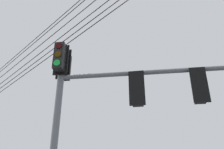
{
  "coord_description": "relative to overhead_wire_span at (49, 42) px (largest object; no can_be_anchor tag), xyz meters",
  "views": [
    {
      "loc": [
        0.15,
        -7.48,
        1.48
      ],
      "look_at": [
        1.65,
        -0.86,
        5.03
      ],
      "focal_mm": 41.43,
      "sensor_mm": 36.0,
      "label": 1
    }
  ],
  "objects": [
    {
      "name": "signal_mast_assembly",
      "position": [
        1.79,
        -1.42,
        -2.56
      ],
      "size": [
        5.83,
        2.57,
        6.1
      ],
      "color": "slate",
      "rests_on": "ground"
    },
    {
      "name": "overhead_wire_span",
      "position": [
        0.0,
        0.0,
        0.0
      ],
      "size": [
        12.36,
        21.08,
        1.6
      ],
      "color": "black"
    }
  ]
}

